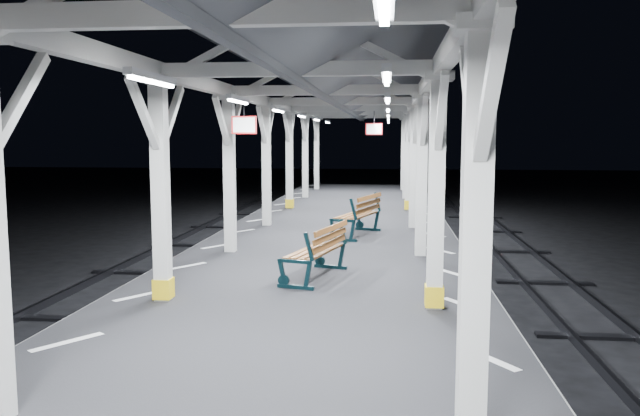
# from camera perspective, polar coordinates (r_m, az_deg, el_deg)

# --- Properties ---
(platform) EXTENTS (6.00, 50.00, 1.00)m
(platform) POSITION_cam_1_polar(r_m,az_deg,el_deg) (7.54, -4.58, -16.41)
(platform) COLOR black
(platform) RESTS_ON ground
(hazard_stripes_left) EXTENTS (1.00, 48.00, 0.01)m
(hazard_stripes_left) POSITION_cam_1_polar(r_m,az_deg,el_deg) (8.17, -22.10, -11.29)
(hazard_stripes_left) COLOR silver
(hazard_stripes_left) RESTS_ON platform
(hazard_stripes_right) EXTENTS (1.00, 48.00, 0.01)m
(hazard_stripes_right) POSITION_cam_1_polar(r_m,az_deg,el_deg) (7.32, 15.10, -13.10)
(hazard_stripes_right) COLOR silver
(hazard_stripes_right) RESTS_ON platform
(canopy) EXTENTS (5.40, 49.00, 4.65)m
(canopy) POSITION_cam_1_polar(r_m,az_deg,el_deg) (7.02, -4.92, 15.77)
(canopy) COLOR beige
(canopy) RESTS_ON platform
(bench_mid) EXTENTS (1.05, 1.84, 0.94)m
(bench_mid) POSITION_cam_1_polar(r_m,az_deg,el_deg) (10.73, -0.02, -3.85)
(bench_mid) COLOR black
(bench_mid) RESTS_ON platform
(bench_far) EXTENTS (1.21, 2.01, 1.03)m
(bench_far) POSITION_cam_1_polar(r_m,az_deg,el_deg) (15.35, 3.73, -0.55)
(bench_far) COLOR black
(bench_far) RESTS_ON platform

